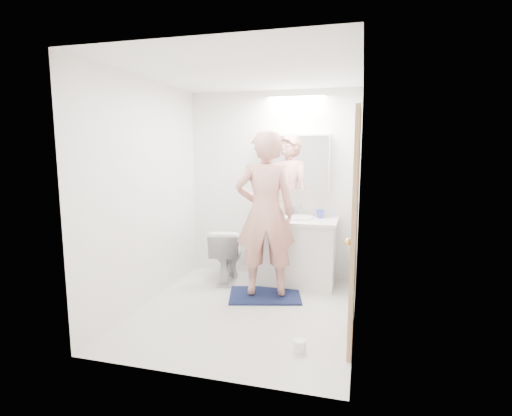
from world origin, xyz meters
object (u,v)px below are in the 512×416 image
(medicine_cabinet, at_px, (294,163))
(toilet, at_px, (227,255))
(toothbrush_cup, at_px, (320,214))
(person, at_px, (265,213))
(vanity_cabinet, at_px, (298,253))
(soap_bottle_b, at_px, (290,210))
(toilet_paper_roll, at_px, (299,346))
(soap_bottle_a, at_px, (280,208))

(medicine_cabinet, bearing_deg, toilet, -157.79)
(medicine_cabinet, distance_m, toilet, 1.44)
(toothbrush_cup, bearing_deg, person, -128.16)
(vanity_cabinet, height_order, medicine_cabinet, medicine_cabinet)
(soap_bottle_b, height_order, toothbrush_cup, soap_bottle_b)
(medicine_cabinet, relative_size, soap_bottle_b, 5.18)
(vanity_cabinet, distance_m, soap_bottle_b, 0.56)
(toothbrush_cup, bearing_deg, toilet, -166.40)
(toothbrush_cup, xyz_separation_m, toilet_paper_roll, (0.04, -1.81, -0.82))
(person, xyz_separation_m, toilet_paper_roll, (0.57, -1.13, -0.91))
(vanity_cabinet, bearing_deg, soap_bottle_a, 149.70)
(vanity_cabinet, xyz_separation_m, soap_bottle_b, (-0.13, 0.18, 0.51))
(soap_bottle_a, distance_m, toothbrush_cup, 0.51)
(vanity_cabinet, relative_size, toilet, 1.32)
(vanity_cabinet, relative_size, person, 0.49)
(vanity_cabinet, xyz_separation_m, medicine_cabinet, (-0.09, 0.21, 1.11))
(medicine_cabinet, distance_m, toilet_paper_roll, 2.39)
(person, xyz_separation_m, toothbrush_cup, (0.54, 0.68, -0.09))
(soap_bottle_a, bearing_deg, vanity_cabinet, -30.30)
(vanity_cabinet, distance_m, person, 0.83)
(medicine_cabinet, height_order, soap_bottle_a, medicine_cabinet)
(medicine_cabinet, height_order, toothbrush_cup, medicine_cabinet)
(toilet, height_order, toilet_paper_roll, toilet)
(soap_bottle_a, bearing_deg, person, -92.41)
(vanity_cabinet, bearing_deg, toilet, -172.60)
(vanity_cabinet, xyz_separation_m, toilet_paper_roll, (0.29, -1.65, -0.34))
(medicine_cabinet, distance_m, soap_bottle_b, 0.60)
(toilet, bearing_deg, medicine_cabinet, -168.63)
(person, relative_size, soap_bottle_b, 10.78)
(vanity_cabinet, bearing_deg, soap_bottle_b, 125.32)
(toilet_paper_roll, bearing_deg, toothbrush_cup, 91.11)
(vanity_cabinet, relative_size, soap_bottle_b, 5.30)
(vanity_cabinet, bearing_deg, toilet_paper_roll, -80.18)
(soap_bottle_b, xyz_separation_m, toilet_paper_roll, (0.41, -1.83, -0.85))
(medicine_cabinet, height_order, person, person)
(vanity_cabinet, xyz_separation_m, toilet, (-0.89, -0.12, -0.05))
(medicine_cabinet, bearing_deg, toilet_paper_roll, -78.59)
(soap_bottle_b, bearing_deg, toothbrush_cup, -3.02)
(medicine_cabinet, relative_size, toothbrush_cup, 8.21)
(toilet, distance_m, toilet_paper_roll, 1.95)
(soap_bottle_a, distance_m, soap_bottle_b, 0.13)
(toothbrush_cup, bearing_deg, soap_bottle_a, -178.87)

